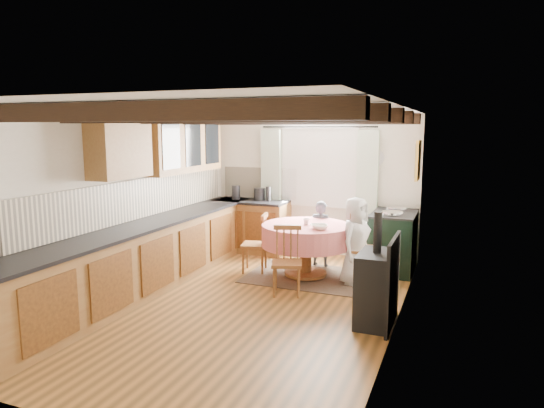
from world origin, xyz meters
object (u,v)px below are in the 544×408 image
at_px(dining_table, 306,251).
at_px(cup, 306,222).
at_px(chair_near, 287,261).
at_px(child_right, 355,241).
at_px(aga_range, 393,241).
at_px(cast_iron_stove, 376,269).
at_px(child_far, 321,234).
at_px(chair_right, 364,247).
at_px(chair_left, 254,243).

xyz_separation_m(dining_table, cup, (0.00, 0.00, 0.44)).
distance_m(chair_near, child_right, 1.07).
bearing_deg(aga_range, cup, -144.98).
xyz_separation_m(cast_iron_stove, child_right, (-0.51, 1.32, -0.02)).
relative_size(dining_table, child_far, 1.24).
relative_size(chair_right, aga_range, 1.02).
distance_m(aga_range, cast_iron_stove, 2.20).
relative_size(dining_table, aga_range, 1.29).
height_order(dining_table, child_far, child_far).
relative_size(chair_right, cast_iron_stove, 0.81).
relative_size(chair_left, cast_iron_stove, 0.71).
bearing_deg(child_right, dining_table, 98.07).
distance_m(dining_table, chair_near, 0.83).
distance_m(chair_near, child_far, 1.46).
xyz_separation_m(chair_left, chair_right, (1.65, 0.10, 0.06)).
xyz_separation_m(dining_table, aga_range, (1.15, 0.81, 0.07)).
height_order(chair_near, child_right, child_right).
height_order(chair_near, cast_iron_stove, cast_iron_stove).
bearing_deg(aga_range, dining_table, -144.94).
bearing_deg(aga_range, cast_iron_stove, -87.13).
xyz_separation_m(aga_range, child_right, (-0.40, -0.88, 0.15)).
xyz_separation_m(child_far, child_right, (0.70, -0.70, 0.09)).
bearing_deg(dining_table, aga_range, 35.06).
bearing_deg(chair_left, cup, 80.06).
bearing_deg(cup, chair_near, -89.94).
bearing_deg(child_right, chair_left, 102.20).
bearing_deg(cup, chair_left, -177.25).
bearing_deg(dining_table, child_right, -5.32).
relative_size(child_far, child_right, 0.85).
height_order(chair_left, child_right, child_right).
bearing_deg(aga_range, child_right, -114.73).
relative_size(aga_range, cup, 10.49).
height_order(dining_table, chair_left, chair_left).
bearing_deg(aga_range, chair_near, -125.09).
distance_m(chair_left, child_right, 1.56).
bearing_deg(cast_iron_stove, cup, 132.17).
distance_m(child_right, cup, 0.78).
bearing_deg(child_far, chair_left, 43.45).
relative_size(chair_right, child_far, 0.98).
height_order(chair_near, chair_left, chair_near).
relative_size(chair_near, chair_left, 1.01).
bearing_deg(chair_near, aga_range, 37.24).
height_order(chair_right, aga_range, chair_right).
distance_m(chair_left, chair_right, 1.65).
height_order(dining_table, child_right, child_right).
distance_m(chair_right, child_right, 0.19).
distance_m(chair_right, child_far, 0.98).
bearing_deg(cup, dining_table, -116.50).
bearing_deg(cast_iron_stove, aga_range, 92.87).
xyz_separation_m(chair_near, cup, (-0.00, 0.83, 0.38)).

